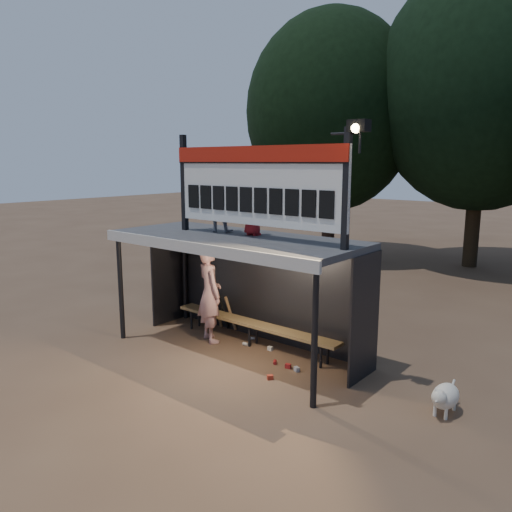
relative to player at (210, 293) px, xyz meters
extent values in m
plane|color=brown|center=(0.86, -0.18, -1.02)|extent=(80.00, 80.00, 0.00)
imported|color=silver|center=(0.00, 0.00, 0.00)|extent=(0.88, 0.75, 2.04)
imported|color=gray|center=(0.26, 0.05, 1.88)|extent=(0.68, 0.61, 1.16)
imported|color=maroon|center=(1.07, 0.11, 1.75)|extent=(0.47, 0.33, 0.90)
cube|color=#3E3D40|center=(0.86, -0.18, 1.24)|extent=(5.00, 2.00, 0.12)
cube|color=silver|center=(0.86, -1.20, 1.20)|extent=(5.10, 0.06, 0.20)
cylinder|color=black|center=(-1.54, -1.08, 0.08)|extent=(0.10, 0.10, 2.20)
cylinder|color=black|center=(3.26, -1.08, 0.08)|extent=(0.10, 0.10, 2.20)
cylinder|color=black|center=(-1.54, 0.72, 0.08)|extent=(0.10, 0.10, 2.20)
cylinder|color=black|center=(3.26, 0.72, 0.08)|extent=(0.10, 0.10, 2.20)
cube|color=black|center=(0.86, 0.82, 0.08)|extent=(5.00, 0.04, 2.20)
cube|color=black|center=(-1.64, 0.32, 0.08)|extent=(0.04, 1.00, 2.20)
cube|color=black|center=(3.36, 0.32, 0.08)|extent=(0.04, 1.00, 2.20)
cylinder|color=black|center=(0.86, 0.82, 1.13)|extent=(5.00, 0.06, 0.06)
cube|color=black|center=(-0.49, -0.18, 2.25)|extent=(0.10, 0.10, 1.90)
cube|color=black|center=(3.21, -0.18, 2.25)|extent=(0.10, 0.10, 1.90)
cube|color=white|center=(1.36, -0.18, 2.25)|extent=(3.80, 0.08, 1.40)
cube|color=red|center=(1.36, -0.23, 2.81)|extent=(3.80, 0.04, 0.28)
cube|color=black|center=(1.36, -0.24, 2.66)|extent=(3.80, 0.02, 0.03)
cube|color=black|center=(-0.17, -0.23, 2.00)|extent=(0.27, 0.03, 0.45)
cube|color=black|center=(0.17, -0.23, 2.00)|extent=(0.27, 0.03, 0.45)
cube|color=black|center=(0.51, -0.23, 2.00)|extent=(0.27, 0.03, 0.45)
cube|color=black|center=(0.85, -0.23, 2.00)|extent=(0.27, 0.03, 0.45)
cube|color=black|center=(1.19, -0.23, 2.00)|extent=(0.27, 0.03, 0.45)
cube|color=black|center=(1.53, -0.23, 2.00)|extent=(0.27, 0.03, 0.45)
cube|color=black|center=(1.87, -0.23, 2.00)|extent=(0.27, 0.03, 0.45)
cube|color=black|center=(2.21, -0.23, 2.00)|extent=(0.27, 0.03, 0.45)
cube|color=black|center=(2.55, -0.23, 2.00)|extent=(0.27, 0.03, 0.45)
cube|color=black|center=(2.89, -0.23, 2.00)|extent=(0.27, 0.03, 0.45)
cylinder|color=black|center=(3.16, -0.18, 3.10)|extent=(0.50, 0.04, 0.04)
cylinder|color=black|center=(3.41, -0.18, 2.95)|extent=(0.04, 0.04, 0.30)
cube|color=black|center=(3.41, -0.23, 3.20)|extent=(0.30, 0.22, 0.18)
sphere|color=#FFD88C|center=(3.41, -0.32, 3.16)|extent=(0.14, 0.14, 0.14)
cube|color=olive|center=(0.86, 0.37, -0.57)|extent=(4.00, 0.35, 0.06)
cylinder|color=black|center=(-0.84, 0.25, -0.79)|extent=(0.05, 0.05, 0.45)
cylinder|color=black|center=(-0.84, 0.49, -0.79)|extent=(0.05, 0.05, 0.45)
cylinder|color=black|center=(0.86, 0.25, -0.79)|extent=(0.05, 0.05, 0.45)
cylinder|color=black|center=(0.86, 0.49, -0.79)|extent=(0.05, 0.05, 0.45)
cylinder|color=black|center=(2.56, 0.25, -0.79)|extent=(0.05, 0.05, 0.45)
cylinder|color=black|center=(2.56, 0.49, -0.79)|extent=(0.05, 0.05, 0.45)
cylinder|color=#311E15|center=(-3.14, 9.82, 0.85)|extent=(0.50, 0.50, 3.74)
ellipsoid|color=black|center=(-3.14, 9.82, 4.51)|extent=(6.46, 6.46, 7.48)
cylinder|color=#312415|center=(1.86, 11.32, 1.07)|extent=(0.50, 0.50, 4.18)
ellipsoid|color=black|center=(1.86, 11.32, 5.16)|extent=(7.22, 7.22, 8.36)
ellipsoid|color=#EFE5CF|center=(4.88, 0.01, -0.75)|extent=(0.36, 0.58, 0.36)
sphere|color=silver|center=(4.88, -0.27, -0.66)|extent=(0.22, 0.22, 0.22)
cone|color=beige|center=(4.88, -0.37, -0.68)|extent=(0.10, 0.10, 0.10)
cone|color=beige|center=(4.83, -0.29, -0.56)|extent=(0.06, 0.06, 0.07)
cone|color=beige|center=(4.93, -0.29, -0.56)|extent=(0.06, 0.06, 0.07)
cylinder|color=beige|center=(4.80, -0.17, -0.93)|extent=(0.05, 0.05, 0.18)
cylinder|color=silver|center=(4.96, -0.17, -0.93)|extent=(0.05, 0.05, 0.18)
cylinder|color=white|center=(4.80, 0.19, -0.93)|extent=(0.05, 0.05, 0.18)
cylinder|color=beige|center=(4.96, 0.19, -0.93)|extent=(0.05, 0.05, 0.18)
cylinder|color=beige|center=(4.88, 0.31, -0.68)|extent=(0.04, 0.16, 0.14)
cylinder|color=olive|center=(-0.61, 0.64, -0.59)|extent=(0.08, 0.27, 0.84)
cylinder|color=olive|center=(-0.41, 0.64, -0.59)|extent=(0.08, 0.30, 0.83)
cylinder|color=black|center=(-0.21, 0.64, -0.59)|extent=(0.07, 0.32, 0.83)
cylinder|color=#A2774C|center=(-0.01, 0.64, -0.59)|extent=(0.09, 0.35, 0.82)
cube|color=#A31B1C|center=(2.11, -0.14, -0.98)|extent=(0.11, 0.09, 0.08)
cylinder|color=silver|center=(0.66, 0.57, -0.98)|extent=(0.14, 0.11, 0.07)
cube|color=beige|center=(1.32, 0.34, -0.98)|extent=(0.10, 0.07, 0.08)
cylinder|color=maroon|center=(1.81, -0.14, -0.98)|extent=(0.12, 0.14, 0.07)
cube|color=#AFAFB4|center=(2.30, -0.15, -0.98)|extent=(0.12, 0.11, 0.08)
cylinder|color=beige|center=(0.78, 0.23, -0.98)|extent=(0.12, 0.07, 0.07)
cube|color=#AF311E|center=(2.15, -0.72, -0.98)|extent=(0.12, 0.12, 0.08)
camera|label=1|loc=(7.07, -7.10, 2.68)|focal=35.00mm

